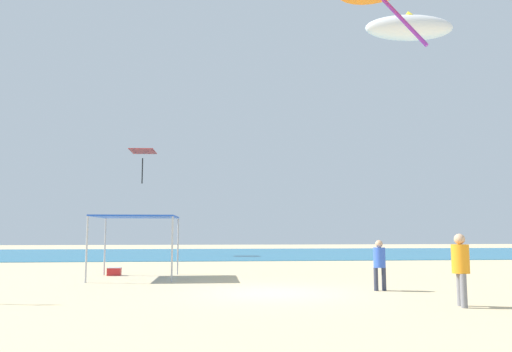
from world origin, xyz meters
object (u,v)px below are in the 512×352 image
object	(u,v)px
kite_inflatable_white	(409,28)
cooler_box	(114,271)
canopy_tent	(137,219)
kite_diamond_red	(143,153)
person_near_tent	(379,261)
person_leftmost	(461,264)

from	to	relation	value
kite_inflatable_white	cooler_box	bearing A→B (deg)	-151.31
canopy_tent	kite_inflatable_white	distance (m)	21.44
canopy_tent	cooler_box	xyz separation A→B (m)	(-1.10, 1.37, -2.22)
cooler_box	kite_diamond_red	bearing A→B (deg)	94.45
kite_diamond_red	kite_inflatable_white	world-z (taller)	kite_inflatable_white
canopy_tent	person_near_tent	xyz separation A→B (m)	(8.43, -4.93, -1.45)
canopy_tent	person_near_tent	bearing A→B (deg)	-30.30
person_leftmost	kite_diamond_red	xyz separation A→B (m)	(-11.79, 27.11, 6.99)
canopy_tent	kite_inflatable_white	xyz separation A→B (m)	(15.38, 8.44, 12.32)
person_near_tent	person_leftmost	size ratio (longest dim) A/B	0.88
person_leftmost	kite_inflatable_white	distance (m)	22.52
kite_diamond_red	kite_inflatable_white	distance (m)	21.62
person_near_tent	person_leftmost	world-z (taller)	person_leftmost
kite_diamond_red	kite_inflatable_white	xyz separation A→B (m)	(17.83, -10.25, 6.66)
person_leftmost	kite_inflatable_white	world-z (taller)	kite_inflatable_white
canopy_tent	person_near_tent	size ratio (longest dim) A/B	2.02
cooler_box	kite_inflatable_white	xyz separation A→B (m)	(16.48, 7.06, 14.54)
person_near_tent	kite_inflatable_white	bearing A→B (deg)	-128.63
person_near_tent	person_leftmost	xyz separation A→B (m)	(0.90, -3.50, 0.13)
person_leftmost	cooler_box	world-z (taller)	person_leftmost
kite_inflatable_white	canopy_tent	bearing A→B (deg)	-145.76
person_leftmost	kite_inflatable_white	size ratio (longest dim) A/B	0.32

